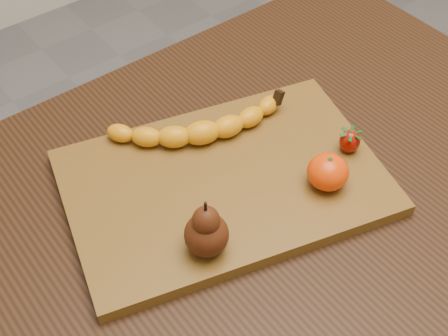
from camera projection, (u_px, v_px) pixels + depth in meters
table at (261, 215)px, 1.00m from camera, size 1.00×0.70×0.76m
cutting_board at (224, 182)px, 0.90m from camera, size 0.51×0.41×0.02m
banana at (202, 133)px, 0.93m from camera, size 0.24×0.15×0.04m
pear at (206, 227)px, 0.78m from camera, size 0.07×0.07×0.09m
mandarin at (328, 172)px, 0.87m from camera, size 0.07×0.07×0.05m
strawberry at (350, 141)px, 0.92m from camera, size 0.04×0.04×0.04m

